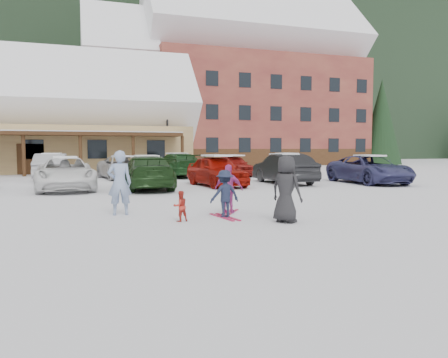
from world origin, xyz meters
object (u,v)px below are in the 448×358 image
object	(u,v)px
day_lodge	(9,122)
parked_car_6	(369,169)
alpine_hotel	(238,91)
bystander_dark	(286,189)
child_navy	(225,194)
parked_car_2	(65,174)
adult_skier	(120,183)
parked_car_13	(287,164)
parked_car_9	(52,167)
parked_car_4	(217,171)
parked_car_3	(146,172)
parked_car_12	(233,166)
parked_car_5	(284,169)
lamp_post	(167,128)
child_magenta	(229,189)
parked_car_11	(177,165)
parked_car_10	(123,167)
toddler_red	(180,206)

from	to	relation	value
day_lodge	parked_car_6	distance (m)	27.98
alpine_hotel	bystander_dark	distance (m)	41.84
alpine_hotel	child_navy	bearing A→B (deg)	-110.62
parked_car_2	adult_skier	bearing A→B (deg)	-81.16
adult_skier	parked_car_13	world-z (taller)	adult_skier
adult_skier	parked_car_9	size ratio (longest dim) A/B	0.38
parked_car_2	parked_car_4	world-z (taller)	parked_car_4
parked_car_3	adult_skier	bearing A→B (deg)	77.49
parked_car_12	parked_car_6	bearing A→B (deg)	-62.47
parked_car_5	parked_car_4	bearing A→B (deg)	3.61
alpine_hotel	parked_car_4	distance (m)	31.53
alpine_hotel	lamp_post	distance (m)	18.14
lamp_post	child_magenta	size ratio (longest dim) A/B	4.42
parked_car_4	parked_car_9	bearing A→B (deg)	132.17
adult_skier	parked_car_11	xyz separation A→B (m)	(4.99, 15.46, -0.14)
parked_car_10	parked_car_5	bearing A→B (deg)	-47.98
alpine_hotel	parked_car_13	xyz separation A→B (m)	(-3.71, -20.48, -7.87)
day_lodge	parked_car_12	size ratio (longest dim) A/B	7.02
lamp_post	toddler_red	bearing A→B (deg)	-100.24
child_magenta	bystander_dark	bearing A→B (deg)	148.44
lamp_post	parked_car_12	world-z (taller)	lamp_post
child_navy	bystander_dark	bearing A→B (deg)	127.17
parked_car_2	parked_car_5	xyz separation A→B (m)	(10.97, 0.16, 0.04)
adult_skier	child_magenta	world-z (taller)	adult_skier
bystander_dark	parked_car_4	distance (m)	10.82
lamp_post	parked_car_9	size ratio (longest dim) A/B	1.32
alpine_hotel	parked_car_11	world-z (taller)	alpine_hotel
adult_skier	child_magenta	size ratio (longest dim) A/B	1.28
parked_car_4	parked_car_5	world-z (taller)	parked_car_5
day_lodge	alpine_hotel	xyz separation A→B (m)	(23.27, 10.04, 4.69)
child_magenta	parked_car_10	size ratio (longest dim) A/B	0.28
adult_skier	parked_car_6	xyz separation A→B (m)	(13.75, 7.19, -0.16)
day_lodge	parked_car_2	xyz separation A→B (m)	(4.70, -18.08, -3.20)
parked_car_9	parked_car_13	bearing A→B (deg)	-174.38
day_lodge	parked_car_12	distance (m)	19.16
lamp_post	parked_car_3	world-z (taller)	lamp_post
child_navy	parked_car_11	distance (m)	17.00
parked_car_13	parked_car_9	bearing A→B (deg)	-3.11
parked_car_10	parked_car_12	size ratio (longest dim) A/B	1.22
child_navy	parked_car_9	distance (m)	17.20
parked_car_3	parked_car_11	distance (m)	8.45
parked_car_2	parked_car_12	xyz separation A→B (m)	(10.45, 6.81, -0.04)
day_lodge	adult_skier	world-z (taller)	day_lodge
lamp_post	bystander_dark	size ratio (longest dim) A/B	3.68
parked_car_3	parked_car_6	distance (m)	11.89
lamp_post	adult_skier	distance (m)	23.83
toddler_red	parked_car_2	bearing A→B (deg)	-83.84
adult_skier	day_lodge	bearing A→B (deg)	-74.00
alpine_hotel	parked_car_2	xyz separation A→B (m)	(-18.57, -28.12, -7.88)
adult_skier	parked_car_12	xyz separation A→B (m)	(8.77, 15.10, -0.21)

